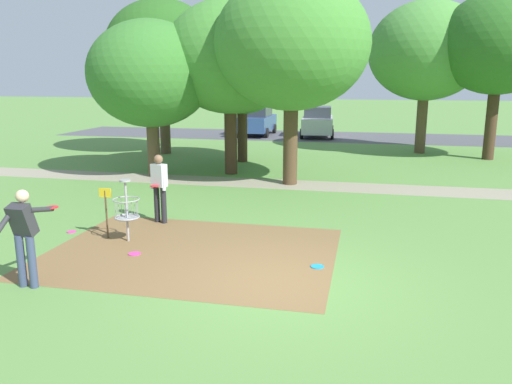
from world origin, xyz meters
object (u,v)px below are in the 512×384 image
Objects in this scene: frisbee_by_tee at (135,254)px; parked_car_leftmost at (257,120)px; tree_near_right at (499,43)px; tree_mid_right at (230,57)px; player_foreground_watching at (24,232)px; parked_car_center_left at (318,122)px; disc_golf_basket at (124,208)px; tree_far_center at (242,77)px; player_throwing at (159,185)px; frisbee_mid_grass at (317,267)px; frisbee_near_basket at (71,232)px; tree_mid_left at (292,44)px; tree_mid_center at (150,74)px; tree_near_left at (427,51)px; tree_far_left at (162,49)px.

frisbee_by_tee is 0.06× the size of parked_car_leftmost.
tree_mid_right is (-10.24, -5.79, -0.71)m from tree_near_right.
parked_car_center_left reaches higher than player_foreground_watching.
disc_golf_basket is 0.27× the size of tree_far_center.
player_throwing is 4.78m from frisbee_mid_grass.
tree_near_right reaches higher than frisbee_near_basket.
parked_car_center_left is (-2.23, 22.06, 0.91)m from frisbee_mid_grass.
parked_car_leftmost is (-1.76, 21.40, 0.17)m from disc_golf_basket.
tree_mid_left is at bearing 65.70° from player_throwing.
tree_mid_center is 1.28× the size of parked_car_center_left.
parked_car_leftmost is at bearing 94.70° from disc_golf_basket.
tree_mid_right is (0.15, 8.31, 3.50)m from disc_golf_basket.
player_throwing is 0.41× the size of parked_car_leftmost.
parked_car_center_left is (4.58, 14.09, -2.74)m from tree_mid_center.
frisbee_mid_grass is 17.18m from tree_near_left.
tree_mid_left is at bearing -73.25° from parked_car_leftmost.
frisbee_by_tee is 0.04× the size of tree_near_left.
tree_far_center is at bearing 95.36° from tree_mid_right.
parked_car_center_left is (-0.53, 14.48, -3.68)m from tree_mid_left.
frisbee_mid_grass is 9.03m from tree_mid_left.
tree_mid_right is 0.89× the size of tree_far_left.
player_foreground_watching is 0.27× the size of tree_mid_right.
parked_car_leftmost is (2.52, 8.74, -3.93)m from tree_far_left.
tree_far_center is (-10.50, -2.96, -1.37)m from tree_near_right.
tree_mid_left is (3.07, 9.58, 3.61)m from player_foreground_watching.
tree_mid_center is (-2.69, 5.76, 2.69)m from player_throwing.
parked_car_center_left is at bearing 53.89° from tree_far_left.
frisbee_near_basket is 0.03× the size of tree_mid_left.
player_throwing reaches higher than frisbee_mid_grass.
tree_mid_center is 0.88× the size of tree_mid_right.
frisbee_by_tee is at bearing -93.88° from parked_car_center_left.
disc_golf_basket is at bearing -110.67° from tree_mid_left.
tree_near_right is (9.81, 14.88, 4.95)m from frisbee_by_tee.
tree_far_left reaches higher than player_foreground_watching.
tree_far_center reaches higher than disc_golf_basket.
disc_golf_basket is at bearing -71.01° from tree_mid_center.
tree_near_right reaches higher than tree_near_left.
disc_golf_basket reaches higher than frisbee_near_basket.
player_foreground_watching is at bearing -99.92° from disc_golf_basket.
tree_far_left reaches higher than tree_near_left.
tree_far_left is at bearing -126.11° from parked_car_center_left.
frisbee_by_tee is 15.09m from tree_far_left.
tree_near_left is 0.98× the size of tree_near_right.
tree_near_right reaches higher than frisbee_by_tee.
parked_car_center_left is at bearing 138.77° from tree_near_right.
tree_near_left is 11.71m from parked_car_leftmost.
frisbee_mid_grass is 16.73m from tree_near_right.
disc_golf_basket is 6.56× the size of frisbee_near_basket.
player_foreground_watching is 16.27m from tree_far_left.
tree_far_left is at bearing 159.90° from tree_far_center.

